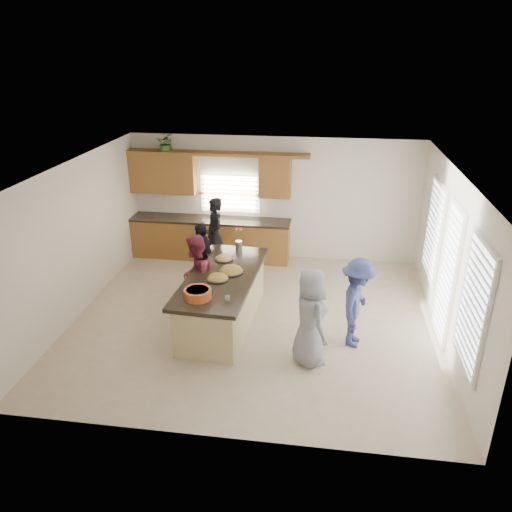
% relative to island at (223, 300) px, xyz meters
% --- Properties ---
extents(floor, '(6.50, 6.50, 0.00)m').
position_rel_island_xyz_m(floor, '(0.54, 0.19, -0.45)').
color(floor, beige).
rests_on(floor, ground).
extents(room_shell, '(6.52, 6.02, 2.81)m').
position_rel_island_xyz_m(room_shell, '(0.54, 0.19, 1.45)').
color(room_shell, silver).
rests_on(room_shell, ground).
extents(back_cabinetry, '(4.08, 0.66, 2.46)m').
position_rel_island_xyz_m(back_cabinetry, '(-0.92, 2.92, 0.46)').
color(back_cabinetry, olive).
rests_on(back_cabinetry, ground).
extents(right_wall_glazing, '(0.06, 4.00, 2.25)m').
position_rel_island_xyz_m(right_wall_glazing, '(3.76, 0.05, 0.89)').
color(right_wall_glazing, white).
rests_on(right_wall_glazing, ground).
extents(island, '(1.31, 2.76, 0.95)m').
position_rel_island_xyz_m(island, '(0.00, 0.00, 0.00)').
color(island, '#CFBC81').
rests_on(island, ground).
extents(platter_front, '(0.39, 0.39, 0.16)m').
position_rel_island_xyz_m(platter_front, '(-0.03, -0.20, 0.52)').
color(platter_front, black).
rests_on(platter_front, island).
extents(platter_mid, '(0.46, 0.46, 0.19)m').
position_rel_island_xyz_m(platter_mid, '(0.14, 0.13, 0.53)').
color(platter_mid, black).
rests_on(platter_mid, island).
extents(platter_back, '(0.35, 0.35, 0.14)m').
position_rel_island_xyz_m(platter_back, '(-0.09, 0.63, 0.52)').
color(platter_back, black).
rests_on(platter_back, island).
extents(salad_bowl, '(0.44, 0.44, 0.15)m').
position_rel_island_xyz_m(salad_bowl, '(-0.20, -0.89, 0.58)').
color(salad_bowl, '#CC5525').
rests_on(salad_bowl, island).
extents(clear_cup, '(0.09, 0.09, 0.09)m').
position_rel_island_xyz_m(clear_cup, '(0.28, -0.91, 0.54)').
color(clear_cup, white).
rests_on(clear_cup, island).
extents(plate_stack, '(0.20, 0.20, 0.06)m').
position_rel_island_xyz_m(plate_stack, '(-0.06, 0.76, 0.53)').
color(plate_stack, '#AF92D4').
rests_on(plate_stack, island).
extents(flower_vase, '(0.14, 0.14, 0.42)m').
position_rel_island_xyz_m(flower_vase, '(0.08, 1.25, 0.71)').
color(flower_vase, silver).
rests_on(flower_vase, island).
extents(potted_plant, '(0.42, 0.36, 0.45)m').
position_rel_island_xyz_m(potted_plant, '(-1.84, 3.01, 2.17)').
color(potted_plant, '#3A6E2C').
rests_on(potted_plant, back_cabinetry).
extents(woman_left_back, '(0.64, 0.72, 1.66)m').
position_rel_island_xyz_m(woman_left_back, '(-0.62, 2.19, 0.38)').
color(woman_left_back, black).
rests_on(woman_left_back, ground).
extents(woman_left_mid, '(0.66, 0.81, 1.57)m').
position_rel_island_xyz_m(woman_left_mid, '(-0.52, 0.19, 0.33)').
color(woman_left_mid, maroon).
rests_on(woman_left_mid, ground).
extents(woman_left_front, '(0.82, 0.90, 1.47)m').
position_rel_island_xyz_m(woman_left_front, '(-0.65, 1.15, 0.29)').
color(woman_left_front, black).
rests_on(woman_left_front, ground).
extents(woman_right_back, '(0.78, 1.10, 1.54)m').
position_rel_island_xyz_m(woman_right_back, '(2.32, -0.36, 0.32)').
color(woman_right_back, navy).
rests_on(woman_right_back, ground).
extents(woman_right_front, '(0.81, 0.93, 1.60)m').
position_rel_island_xyz_m(woman_right_front, '(1.58, -0.98, 0.35)').
color(woman_right_front, gray).
rests_on(woman_right_front, ground).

